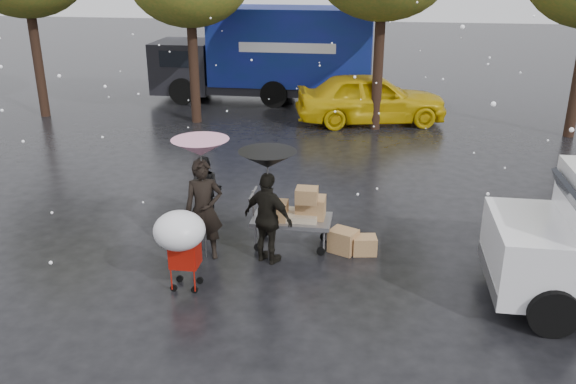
# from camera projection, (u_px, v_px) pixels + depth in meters

# --- Properties ---
(ground) EXTENTS (90.00, 90.00, 0.00)m
(ground) POSITION_uv_depth(u_px,v_px,m) (226.00, 268.00, 10.99)
(ground) COLOR black
(ground) RESTS_ON ground
(person_pink) EXTENTS (0.79, 0.63, 1.90)m
(person_pink) POSITION_uv_depth(u_px,v_px,m) (204.00, 210.00, 11.08)
(person_pink) COLOR black
(person_pink) RESTS_ON ground
(person_middle) EXTENTS (0.70, 0.55, 1.44)m
(person_middle) POSITION_uv_depth(u_px,v_px,m) (206.00, 190.00, 12.63)
(person_middle) COLOR black
(person_middle) RESTS_ON ground
(person_black) EXTENTS (1.09, 0.81, 1.72)m
(person_black) POSITION_uv_depth(u_px,v_px,m) (268.00, 219.00, 10.93)
(person_black) COLOR black
(person_black) RESTS_ON ground
(umbrella_pink) EXTENTS (1.02, 1.02, 2.29)m
(umbrella_pink) POSITION_uv_depth(u_px,v_px,m) (200.00, 148.00, 10.65)
(umbrella_pink) COLOR #4C4C4C
(umbrella_pink) RESTS_ON ground
(umbrella_black) EXTENTS (1.02, 1.02, 2.13)m
(umbrella_black) POSITION_uv_depth(u_px,v_px,m) (267.00, 160.00, 10.53)
(umbrella_black) COLOR #4C4C4C
(umbrella_black) RESTS_ON ground
(vendor_cart) EXTENTS (1.52, 0.80, 1.27)m
(vendor_cart) POSITION_uv_depth(u_px,v_px,m) (296.00, 212.00, 11.57)
(vendor_cart) COLOR slate
(vendor_cart) RESTS_ON ground
(shopping_cart) EXTENTS (0.84, 0.84, 1.46)m
(shopping_cart) POSITION_uv_depth(u_px,v_px,m) (180.00, 234.00, 9.83)
(shopping_cart) COLOR #B2150A
(shopping_cart) RESTS_ON ground
(blue_truck) EXTENTS (8.30, 2.60, 3.50)m
(blue_truck) POSITION_uv_depth(u_px,v_px,m) (270.00, 55.00, 23.11)
(blue_truck) COLOR navy
(blue_truck) RESTS_ON ground
(box_ground_near) EXTENTS (0.61, 0.56, 0.44)m
(box_ground_near) POSITION_uv_depth(u_px,v_px,m) (343.00, 241.00, 11.54)
(box_ground_near) COLOR #8E5F3E
(box_ground_near) RESTS_ON ground
(box_ground_far) EXTENTS (0.49, 0.41, 0.35)m
(box_ground_far) POSITION_uv_depth(u_px,v_px,m) (364.00, 245.00, 11.48)
(box_ground_far) COLOR #8E5F3E
(box_ground_far) RESTS_ON ground
(yellow_taxi) EXTENTS (5.27, 3.05, 1.69)m
(yellow_taxi) POSITION_uv_depth(u_px,v_px,m) (371.00, 98.00, 20.27)
(yellow_taxi) COLOR #DBB30B
(yellow_taxi) RESTS_ON ground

